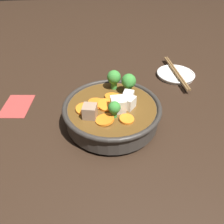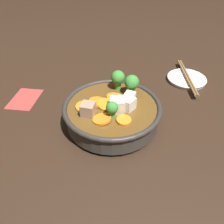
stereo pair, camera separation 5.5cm
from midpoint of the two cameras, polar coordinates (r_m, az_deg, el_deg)
ground_plane at (r=0.57m, az=-2.74°, el=-3.10°), size 3.00×3.00×0.00m
stirfry_bowl at (r=0.55m, az=-2.82°, el=0.20°), size 0.25×0.25×0.11m
side_saucer at (r=0.80m, az=14.38°, el=9.45°), size 0.13×0.13×0.01m
napkin at (r=0.70m, az=-25.68°, el=1.41°), size 0.12×0.09×0.00m
chopsticks_pair at (r=0.79m, az=14.49°, el=10.04°), size 0.23×0.02×0.01m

